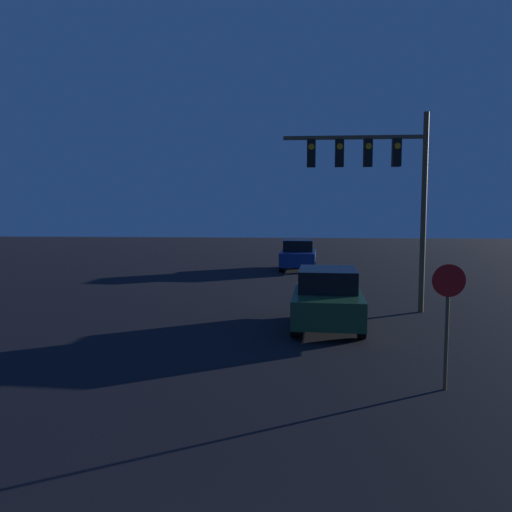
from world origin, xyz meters
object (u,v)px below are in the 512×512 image
car_far (298,255)px  stop_sign (448,305)px  traffic_signal_mast (380,174)px  car_near (327,298)px

car_far → stop_sign: stop_sign is taller
stop_sign → traffic_signal_mast: bearing=90.7°
car_near → traffic_signal_mast: traffic_signal_mast is taller
car_near → traffic_signal_mast: bearing=-124.5°
stop_sign → car_far: bearing=98.0°
traffic_signal_mast → car_near: bearing=-127.5°
car_far → traffic_signal_mast: (2.59, -11.76, 3.75)m
car_far → traffic_signal_mast: traffic_signal_mast is taller
car_near → car_far: (-0.76, 14.15, 0.00)m
car_near → car_far: size_ratio=1.00×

